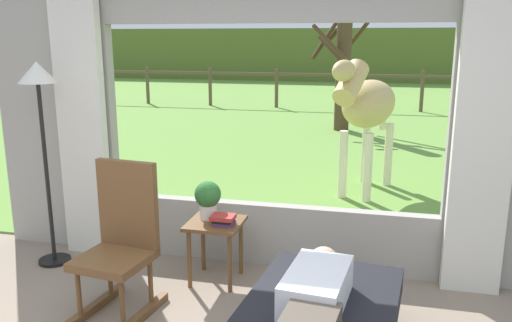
{
  "coord_description": "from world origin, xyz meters",
  "views": [
    {
      "loc": [
        0.92,
        -2.04,
        1.99
      ],
      "look_at": [
        0.0,
        1.8,
        1.05
      ],
      "focal_mm": 36.63,
      "sensor_mm": 36.0,
      "label": 1
    }
  ],
  "objects_px": {
    "reclining_person": "(312,305)",
    "book_stack": "(223,220)",
    "rocking_chair": "(121,241)",
    "horse": "(367,106)",
    "side_table": "(215,232)",
    "potted_plant": "(208,197)",
    "pasture_tree": "(343,64)",
    "floor_lamp_left": "(40,103)"
  },
  "relations": [
    {
      "from": "side_table",
      "to": "pasture_tree",
      "type": "xyz_separation_m",
      "value": [
        0.44,
        7.55,
        1.01
      ]
    },
    {
      "from": "book_stack",
      "to": "horse",
      "type": "distance_m",
      "value": 3.12
    },
    {
      "from": "potted_plant",
      "to": "floor_lamp_left",
      "type": "distance_m",
      "value": 1.64
    },
    {
      "from": "book_stack",
      "to": "pasture_tree",
      "type": "distance_m",
      "value": 7.67
    },
    {
      "from": "reclining_person",
      "to": "potted_plant",
      "type": "relative_size",
      "value": 4.49
    },
    {
      "from": "floor_lamp_left",
      "to": "potted_plant",
      "type": "bearing_deg",
      "value": 1.89
    },
    {
      "from": "rocking_chair",
      "to": "side_table",
      "type": "height_order",
      "value": "rocking_chair"
    },
    {
      "from": "book_stack",
      "to": "pasture_tree",
      "type": "height_order",
      "value": "pasture_tree"
    },
    {
      "from": "reclining_person",
      "to": "horse",
      "type": "xyz_separation_m",
      "value": [
        0.15,
        4.01,
        0.63
      ]
    },
    {
      "from": "floor_lamp_left",
      "to": "horse",
      "type": "height_order",
      "value": "floor_lamp_left"
    },
    {
      "from": "floor_lamp_left",
      "to": "rocking_chair",
      "type": "bearing_deg",
      "value": -31.55
    },
    {
      "from": "side_table",
      "to": "horse",
      "type": "bearing_deg",
      "value": 68.68
    },
    {
      "from": "potted_plant",
      "to": "pasture_tree",
      "type": "bearing_deg",
      "value": 86.04
    },
    {
      "from": "potted_plant",
      "to": "book_stack",
      "type": "distance_m",
      "value": 0.25
    },
    {
      "from": "side_table",
      "to": "book_stack",
      "type": "bearing_deg",
      "value": -34.89
    },
    {
      "from": "floor_lamp_left",
      "to": "reclining_person",
      "type": "bearing_deg",
      "value": -25.67
    },
    {
      "from": "side_table",
      "to": "book_stack",
      "type": "xyz_separation_m",
      "value": [
        0.09,
        -0.06,
        0.14
      ]
    },
    {
      "from": "pasture_tree",
      "to": "potted_plant",
      "type": "bearing_deg",
      "value": -93.96
    },
    {
      "from": "pasture_tree",
      "to": "floor_lamp_left",
      "type": "bearing_deg",
      "value": -104.72
    },
    {
      "from": "rocking_chair",
      "to": "book_stack",
      "type": "distance_m",
      "value": 0.82
    },
    {
      "from": "reclining_person",
      "to": "horse",
      "type": "bearing_deg",
      "value": 93.69
    },
    {
      "from": "side_table",
      "to": "potted_plant",
      "type": "bearing_deg",
      "value": 143.13
    },
    {
      "from": "book_stack",
      "to": "horse",
      "type": "height_order",
      "value": "horse"
    },
    {
      "from": "side_table",
      "to": "pasture_tree",
      "type": "height_order",
      "value": "pasture_tree"
    },
    {
      "from": "rocking_chair",
      "to": "side_table",
      "type": "xyz_separation_m",
      "value": [
        0.52,
        0.62,
        -0.12
      ]
    },
    {
      "from": "floor_lamp_left",
      "to": "side_table",
      "type": "bearing_deg",
      "value": -0.44
    },
    {
      "from": "reclining_person",
      "to": "pasture_tree",
      "type": "distance_m",
      "value": 8.8
    },
    {
      "from": "rocking_chair",
      "to": "floor_lamp_left",
      "type": "height_order",
      "value": "floor_lamp_left"
    },
    {
      "from": "horse",
      "to": "book_stack",
      "type": "bearing_deg",
      "value": 88.0
    },
    {
      "from": "rocking_chair",
      "to": "floor_lamp_left",
      "type": "distance_m",
      "value": 1.5
    },
    {
      "from": "potted_plant",
      "to": "side_table",
      "type": "bearing_deg",
      "value": -36.87
    },
    {
      "from": "side_table",
      "to": "horse",
      "type": "relative_size",
      "value": 0.29
    },
    {
      "from": "floor_lamp_left",
      "to": "pasture_tree",
      "type": "height_order",
      "value": "pasture_tree"
    },
    {
      "from": "reclining_person",
      "to": "book_stack",
      "type": "bearing_deg",
      "value": 133.34
    },
    {
      "from": "reclining_person",
      "to": "book_stack",
      "type": "height_order",
      "value": "reclining_person"
    },
    {
      "from": "side_table",
      "to": "pasture_tree",
      "type": "relative_size",
      "value": 0.19
    },
    {
      "from": "floor_lamp_left",
      "to": "pasture_tree",
      "type": "bearing_deg",
      "value": 75.28
    },
    {
      "from": "rocking_chair",
      "to": "horse",
      "type": "relative_size",
      "value": 0.62
    },
    {
      "from": "rocking_chair",
      "to": "pasture_tree",
      "type": "bearing_deg",
      "value": 90.44
    },
    {
      "from": "floor_lamp_left",
      "to": "pasture_tree",
      "type": "relative_size",
      "value": 0.65
    },
    {
      "from": "book_stack",
      "to": "rocking_chair",
      "type": "bearing_deg",
      "value": -137.68
    },
    {
      "from": "floor_lamp_left",
      "to": "horse",
      "type": "bearing_deg",
      "value": 46.77
    }
  ]
}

